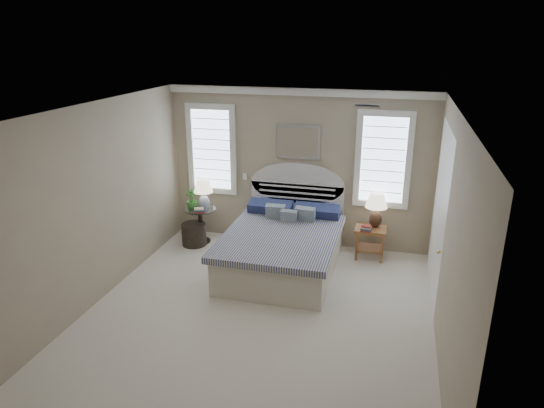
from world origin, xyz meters
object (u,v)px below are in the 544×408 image
at_px(nightstand_right, 370,236).
at_px(floor_pot, 194,234).
at_px(lamp_left, 203,191).
at_px(bed, 284,245).
at_px(lamp_right, 376,206).
at_px(side_table_left, 201,222).

bearing_deg(nightstand_right, floor_pot, -175.36).
relative_size(floor_pot, lamp_left, 0.80).
xyz_separation_m(bed, nightstand_right, (1.30, 0.69, 0.00)).
bearing_deg(floor_pot, bed, -14.53).
relative_size(nightstand_right, lamp_right, 0.92).
bearing_deg(nightstand_right, bed, -151.97).
bearing_deg(bed, lamp_right, 30.10).
xyz_separation_m(bed, side_table_left, (-1.65, 0.59, 0.00)).
height_order(bed, nightstand_right, bed).
height_order(floor_pot, lamp_left, lamp_left).
relative_size(nightstand_right, lamp_left, 0.99).
xyz_separation_m(bed, lamp_right, (1.35, 0.78, 0.50)).
distance_m(bed, nightstand_right, 1.47).
bearing_deg(lamp_right, bed, -149.90).
height_order(bed, floor_pot, bed).
xyz_separation_m(nightstand_right, lamp_right, (0.05, 0.09, 0.50)).
bearing_deg(side_table_left, floor_pot, -116.77).
distance_m(bed, lamp_right, 1.64).
xyz_separation_m(floor_pot, lamp_right, (3.08, 0.34, 0.69)).
distance_m(side_table_left, lamp_left, 0.58).
distance_m(bed, floor_pot, 1.79).
xyz_separation_m(side_table_left, lamp_right, (3.00, 0.19, 0.50)).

